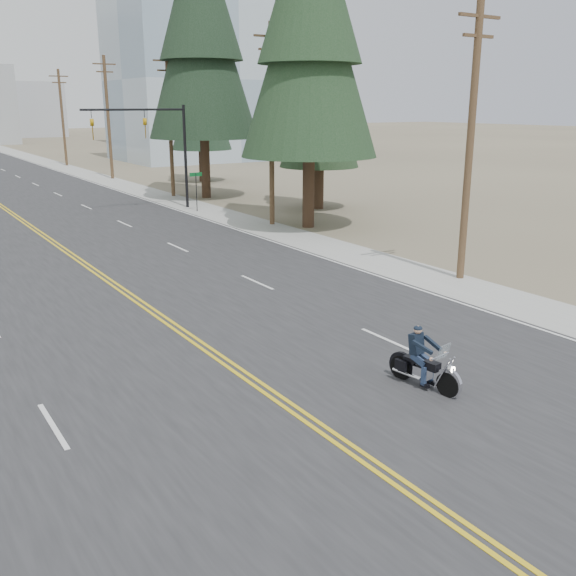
% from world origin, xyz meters
% --- Properties ---
extents(ground_plane, '(400.00, 400.00, 0.00)m').
position_xyz_m(ground_plane, '(0.00, 0.00, 0.00)').
color(ground_plane, '#776D56').
rests_on(ground_plane, ground).
extents(sidewalk_right, '(3.00, 200.00, 0.01)m').
position_xyz_m(sidewalk_right, '(11.50, 70.00, 0.01)').
color(sidewalk_right, '#A5A5A0').
rests_on(sidewalk_right, ground).
extents(traffic_mast_right, '(7.10, 0.26, 7.00)m').
position_xyz_m(traffic_mast_right, '(8.98, 32.00, 4.94)').
color(traffic_mast_right, black).
rests_on(traffic_mast_right, ground).
extents(street_sign, '(0.90, 0.06, 2.62)m').
position_xyz_m(street_sign, '(10.80, 30.00, 1.80)').
color(street_sign, black).
rests_on(street_sign, ground).
extents(utility_pole_a, '(2.20, 0.30, 11.00)m').
position_xyz_m(utility_pole_a, '(12.50, 8.00, 5.73)').
color(utility_pole_a, brown).
rests_on(utility_pole_a, ground).
extents(utility_pole_b, '(2.20, 0.30, 11.50)m').
position_xyz_m(utility_pole_b, '(12.50, 23.00, 5.98)').
color(utility_pole_b, brown).
rests_on(utility_pole_b, ground).
extents(utility_pole_c, '(2.20, 0.30, 11.00)m').
position_xyz_m(utility_pole_c, '(12.50, 38.00, 5.73)').
color(utility_pole_c, brown).
rests_on(utility_pole_c, ground).
extents(utility_pole_d, '(2.20, 0.30, 11.50)m').
position_xyz_m(utility_pole_d, '(12.50, 53.00, 5.98)').
color(utility_pole_d, brown).
rests_on(utility_pole_d, ground).
extents(utility_pole_e, '(2.20, 0.30, 11.00)m').
position_xyz_m(utility_pole_e, '(12.50, 70.00, 5.73)').
color(utility_pole_e, brown).
rests_on(utility_pole_e, ground).
extents(glass_building, '(24.00, 16.00, 20.00)m').
position_xyz_m(glass_building, '(32.00, 70.00, 10.00)').
color(glass_building, '#9EB5CC').
rests_on(glass_building, ground).
extents(haze_bldg_c, '(16.00, 12.00, 18.00)m').
position_xyz_m(haze_bldg_c, '(40.00, 110.00, 9.00)').
color(haze_bldg_c, '#B7BCC6').
rests_on(haze_bldg_c, ground).
extents(haze_bldg_e, '(14.00, 14.00, 12.00)m').
position_xyz_m(haze_bldg_e, '(25.00, 150.00, 6.00)').
color(haze_bldg_e, '#B7BCC6').
rests_on(haze_bldg_e, ground).
extents(motorcyclist, '(1.17, 2.16, 1.60)m').
position_xyz_m(motorcyclist, '(3.51, 0.98, 0.80)').
color(motorcyclist, black).
rests_on(motorcyclist, ground).
extents(conifer_near, '(7.79, 7.79, 20.63)m').
position_xyz_m(conifer_near, '(13.86, 21.11, 11.85)').
color(conifer_near, '#382619').
rests_on(conifer_near, ground).
extents(conifer_mid, '(5.43, 5.43, 14.49)m').
position_xyz_m(conifer_mid, '(18.48, 26.53, 8.32)').
color(conifer_mid, '#382619').
rests_on(conifer_mid, ground).
extents(conifer_tall, '(8.22, 8.22, 22.84)m').
position_xyz_m(conifer_tall, '(14.36, 35.86, 13.12)').
color(conifer_tall, '#382619').
rests_on(conifer_tall, ground).
extents(conifer_far, '(5.56, 5.56, 14.91)m').
position_xyz_m(conifer_far, '(18.97, 46.01, 8.55)').
color(conifer_far, '#382619').
rests_on(conifer_far, ground).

